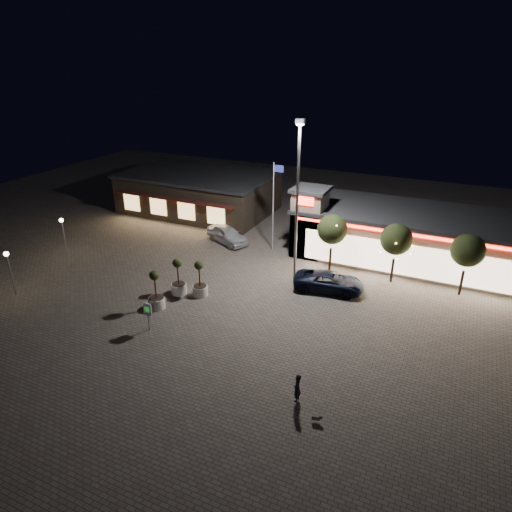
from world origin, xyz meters
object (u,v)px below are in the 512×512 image
at_px(planter_mid, 156,297).
at_px(pedestrian, 297,388).
at_px(pickup_truck, 329,282).
at_px(white_sedan, 227,234).
at_px(valet_sign, 147,312).
at_px(planter_left, 179,283).

bearing_deg(planter_mid, pedestrian, -20.94).
xyz_separation_m(pickup_truck, white_sedan, (-11.50, 5.21, 0.08)).
bearing_deg(white_sedan, pickup_truck, -89.51).
bearing_deg(pedestrian, pickup_truck, -172.72).
bearing_deg(valet_sign, planter_mid, 115.96).
relative_size(planter_left, valet_sign, 1.42).
bearing_deg(planter_left, valet_sign, -78.40).
bearing_deg(planter_mid, planter_left, 85.01).
xyz_separation_m(pickup_truck, valet_sign, (-8.97, -10.18, 0.66)).
xyz_separation_m(pickup_truck, pedestrian, (2.00, -12.30, 0.07)).
bearing_deg(pickup_truck, planter_left, 108.91).
relative_size(planter_mid, valet_sign, 1.47).
bearing_deg(pedestrian, planter_left, -122.66).
distance_m(planter_mid, valet_sign, 2.88).
bearing_deg(planter_mid, valet_sign, -64.04).
xyz_separation_m(planter_left, valet_sign, (1.03, -5.01, 0.51)).
distance_m(pickup_truck, valet_sign, 13.58).
height_order(planter_mid, valet_sign, planter_mid).
xyz_separation_m(white_sedan, pedestrian, (13.50, -17.51, -0.01)).
distance_m(white_sedan, planter_left, 10.49).
bearing_deg(valet_sign, planter_left, 101.60).
distance_m(pedestrian, planter_mid, 13.07).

